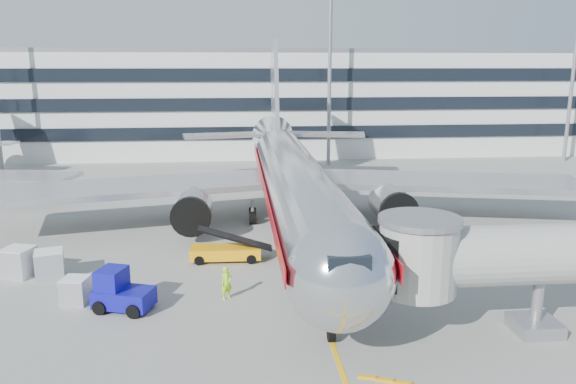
{
  "coord_description": "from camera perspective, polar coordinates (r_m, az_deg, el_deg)",
  "views": [
    {
      "loc": [
        -4.45,
        -33.1,
        13.31
      ],
      "look_at": [
        -0.68,
        7.86,
        4.0
      ],
      "focal_mm": 35.0,
      "sensor_mm": 36.0,
      "label": 1
    }
  ],
  "objects": [
    {
      "name": "ramp_worker",
      "position": [
        33.12,
        -6.25,
        -9.19
      ],
      "size": [
        0.85,
        0.77,
        1.95
      ],
      "primitive_type": "imported",
      "rotation": [
        0.0,
        0.0,
        0.54
      ],
      "color": "#A9FF1A",
      "rests_on": "ground"
    },
    {
      "name": "light_mast_east",
      "position": [
        88.31,
        27.16,
        12.41
      ],
      "size": [
        2.4,
        1.2,
        25.45
      ],
      "color": "gray",
      "rests_on": "ground"
    },
    {
      "name": "terminal",
      "position": [
        91.32,
        -2.49,
        9.29
      ],
      "size": [
        150.0,
        24.25,
        15.6
      ],
      "color": "silver",
      "rests_on": "ground"
    },
    {
      "name": "baggage_tug",
      "position": [
        32.93,
        -16.69,
        -9.71
      ],
      "size": [
        3.55,
        2.8,
        2.36
      ],
      "color": "#0E0D92",
      "rests_on": "ground"
    },
    {
      "name": "ground",
      "position": [
        35.95,
        2.26,
        -8.99
      ],
      "size": [
        180.0,
        180.0,
        0.0
      ],
      "primitive_type": "plane",
      "color": "gray",
      "rests_on": "ground"
    },
    {
      "name": "cargo_container_right",
      "position": [
        40.31,
        -25.69,
        -6.42
      ],
      "size": [
        2.21,
        2.21,
        1.88
      ],
      "color": "silver",
      "rests_on": "ground"
    },
    {
      "name": "cargo_container_left",
      "position": [
        39.13,
        -23.07,
        -6.79
      ],
      "size": [
        2.09,
        2.09,
        1.81
      ],
      "color": "silver",
      "rests_on": "ground"
    },
    {
      "name": "lead_in_line",
      "position": [
        45.32,
        0.61,
        -4.32
      ],
      "size": [
        0.25,
        70.0,
        0.01
      ],
      "primitive_type": "cube",
      "color": "#FDB60D",
      "rests_on": "ground"
    },
    {
      "name": "jet_bridge",
      "position": [
        31.55,
        27.03,
        -6.09
      ],
      "size": [
        17.8,
        4.5,
        7.0
      ],
      "color": "silver",
      "rests_on": "ground"
    },
    {
      "name": "main_jet",
      "position": [
        45.94,
        0.41,
        1.36
      ],
      "size": [
        50.95,
        48.7,
        16.06
      ],
      "color": "silver",
      "rests_on": "ground"
    },
    {
      "name": "belt_loader",
      "position": [
        39.46,
        -6.35,
        -5.97
      ],
      "size": [
        5.14,
        1.96,
        2.45
      ],
      "color": "#F2A00A",
      "rests_on": "ground"
    },
    {
      "name": "light_mast_centre",
      "position": [
        76.14,
        4.28,
        13.9
      ],
      "size": [
        2.4,
        1.2,
        25.45
      ],
      "color": "gray",
      "rests_on": "ground"
    },
    {
      "name": "cargo_container_front",
      "position": [
        34.7,
        -20.75,
        -9.32
      ],
      "size": [
        1.62,
        1.62,
        1.5
      ],
      "color": "silver",
      "rests_on": "ground"
    }
  ]
}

